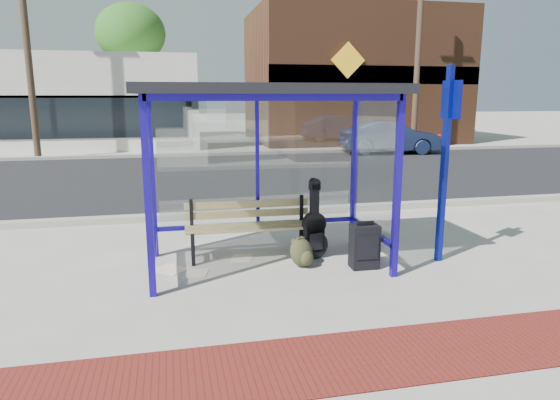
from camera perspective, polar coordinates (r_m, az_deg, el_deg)
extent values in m
plane|color=#B2ADA0|center=(6.88, -1.42, -7.51)|extent=(120.00, 120.00, 0.00)
cube|color=maroon|center=(4.57, 5.15, -18.00)|extent=(60.00, 1.00, 0.01)
cube|color=gray|center=(9.62, -4.73, -1.55)|extent=(60.00, 0.25, 0.12)
cube|color=black|center=(14.61, -7.45, 2.76)|extent=(60.00, 10.00, 0.00)
cube|color=gray|center=(19.64, -8.79, 5.20)|extent=(60.00, 0.25, 0.12)
cube|color=#B2ADA0|center=(21.53, -9.12, 5.61)|extent=(60.00, 4.00, 0.01)
cube|color=#1A0D93|center=(5.74, -14.86, 0.11)|extent=(0.08, 0.08, 2.30)
cube|color=#1A0D93|center=(6.35, 13.26, 1.29)|extent=(0.08, 0.08, 2.30)
cube|color=#1A0D93|center=(7.22, -14.41, 2.47)|extent=(0.08, 0.08, 2.30)
cube|color=#1A0D93|center=(7.71, 8.47, 3.29)|extent=(0.08, 0.08, 2.30)
cube|color=#1A0D93|center=(7.23, -2.67, 11.68)|extent=(3.00, 0.08, 0.08)
cube|color=#1A0D93|center=(5.76, -0.08, 11.66)|extent=(3.00, 0.08, 0.08)
cube|color=#1A0D93|center=(6.38, -15.13, 11.27)|extent=(0.08, 1.50, 0.08)
cube|color=#1A0D93|center=(6.94, 10.99, 11.47)|extent=(0.08, 1.50, 0.08)
cube|color=#1A0D93|center=(7.47, -2.54, -2.74)|extent=(3.00, 0.08, 0.06)
cube|color=#1A0D93|center=(6.65, -14.27, -4.94)|extent=(0.08, 1.50, 0.06)
cube|color=#1A0D93|center=(7.18, 10.41, -3.52)|extent=(0.08, 1.50, 0.06)
cube|color=#1A0D93|center=(7.29, -2.60, 4.51)|extent=(0.05, 0.05, 1.90)
cube|color=silver|center=(7.29, -2.60, 4.19)|extent=(2.84, 0.01, 1.82)
cube|color=silver|center=(6.45, -14.68, 2.82)|extent=(0.02, 1.34, 1.82)
cube|color=silver|center=(7.00, 10.69, 3.68)|extent=(0.02, 1.34, 1.82)
cube|color=black|center=(6.49, -1.53, 12.55)|extent=(3.30, 1.80, 0.12)
cube|color=#59331E|center=(26.55, 8.16, 13.69)|extent=(10.00, 7.00, 6.40)
cube|color=black|center=(23.35, 11.20, 13.86)|extent=(10.00, 0.10, 0.80)
cube|color=yellow|center=(22.73, 7.77, 15.55)|extent=(1.56, 0.06, 1.56)
cylinder|color=#4C3826|center=(28.43, -16.35, 11.80)|extent=(0.36, 0.36, 5.00)
ellipsoid|color=#2B631C|center=(28.61, -16.71, 17.81)|extent=(3.60, 3.60, 3.06)
cylinder|color=#4C3826|center=(31.52, 13.70, 11.89)|extent=(0.36, 0.36, 5.00)
ellipsoid|color=#2B631C|center=(31.69, 13.97, 17.32)|extent=(3.60, 3.60, 3.06)
cylinder|color=#4C3826|center=(20.41, -26.93, 15.43)|extent=(0.24, 0.24, 8.00)
cylinder|color=#4C3826|center=(22.33, 15.49, 15.83)|extent=(0.24, 0.24, 8.00)
cube|color=black|center=(6.91, -9.90, -5.62)|extent=(0.05, 0.05, 0.45)
cube|color=black|center=(7.23, -10.03, -3.19)|extent=(0.05, 0.05, 0.85)
cube|color=black|center=(7.10, -9.94, -5.15)|extent=(0.06, 0.41, 0.05)
cube|color=black|center=(7.12, 3.16, -4.95)|extent=(0.05, 0.05, 0.45)
cube|color=black|center=(7.43, 2.44, -2.62)|extent=(0.05, 0.05, 0.85)
cube|color=black|center=(7.30, 2.78, -4.52)|extent=(0.06, 0.41, 0.05)
cube|color=tan|center=(6.94, -3.33, -3.46)|extent=(1.81, 0.13, 0.04)
cube|color=tan|center=(7.04, -3.45, -3.23)|extent=(1.81, 0.13, 0.04)
cube|color=tan|center=(7.15, -3.57, -3.00)|extent=(1.81, 0.13, 0.04)
cube|color=tan|center=(7.25, -3.69, -2.78)|extent=(1.81, 0.13, 0.04)
cube|color=tan|center=(7.26, -3.74, -1.56)|extent=(1.80, 0.07, 0.10)
cube|color=tan|center=(7.22, -3.76, -0.47)|extent=(1.80, 0.07, 0.10)
cylinder|color=black|center=(7.13, 3.88, -5.15)|extent=(0.41, 0.19, 0.40)
cylinder|color=black|center=(7.04, 3.92, -2.71)|extent=(0.35, 0.18, 0.33)
cube|color=black|center=(7.09, 3.90, -3.97)|extent=(0.30, 0.17, 0.47)
cube|color=black|center=(6.97, 3.95, -0.14)|extent=(0.12, 0.12, 0.47)
cube|color=black|center=(6.93, 3.98, 1.54)|extent=(0.16, 0.12, 0.09)
cube|color=black|center=(6.79, 9.62, -5.24)|extent=(0.38, 0.24, 0.59)
cylinder|color=black|center=(6.83, 8.45, -7.54)|extent=(0.06, 0.21, 0.05)
cylinder|color=black|center=(6.93, 10.62, -7.35)|extent=(0.06, 0.21, 0.05)
cube|color=black|center=(6.70, 9.72, -2.58)|extent=(0.24, 0.05, 0.04)
cube|color=black|center=(6.68, 10.00, -5.41)|extent=(0.30, 0.02, 0.32)
ellipsoid|color=#2F301A|center=(6.80, 2.46, -5.99)|extent=(0.40, 0.35, 0.40)
ellipsoid|color=#2F301A|center=(6.73, 3.10, -6.69)|extent=(0.23, 0.20, 0.21)
cube|color=#2F301A|center=(6.76, 2.36, -4.43)|extent=(0.12, 0.08, 0.03)
cube|color=navy|center=(7.13, 18.26, 3.65)|extent=(0.10, 0.10, 2.67)
cube|color=navy|center=(7.11, 19.01, 10.79)|extent=(0.11, 0.33, 0.50)
cube|color=white|center=(6.89, -12.40, -7.74)|extent=(0.53, 0.52, 0.01)
cube|color=white|center=(6.68, -9.52, -8.26)|extent=(0.36, 0.42, 0.01)
cube|color=white|center=(7.21, -4.37, -6.61)|extent=(0.37, 0.42, 0.01)
imported|color=#172140|center=(20.56, 12.45, 6.99)|extent=(4.05, 1.77, 1.29)
cylinder|color=red|center=(23.00, 17.69, 6.24)|extent=(0.18, 0.18, 0.53)
sphere|color=red|center=(22.98, 17.73, 6.95)|extent=(0.19, 0.19, 0.19)
cylinder|color=red|center=(22.99, 17.70, 6.45)|extent=(0.29, 0.16, 0.09)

